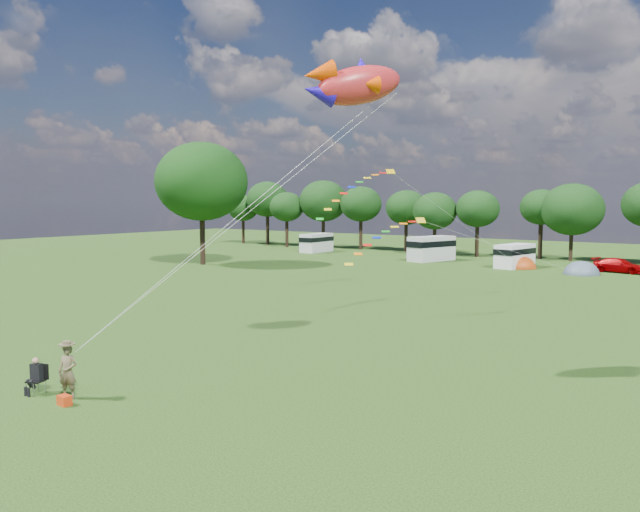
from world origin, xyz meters
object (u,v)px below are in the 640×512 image
Objects in this scene: kite_flyer at (68,372)px; car_c at (619,265)px; fish_kite at (351,85)px; tent_greyblue at (581,274)px; big_tree at (202,182)px; campervan_a at (317,242)px; camp_chair at (37,372)px; car_b at (422,255)px; campervan_b at (431,248)px; campervan_c at (515,255)px; tent_orange at (520,268)px.

car_c is at bearing 57.28° from kite_flyer.
car_c is at bearing 34.48° from fish_kite.
tent_greyblue is 42.77m from fish_kite.
big_tree is 2.61× the size of campervan_a.
car_c is 54.73m from camp_chair.
big_tree is 6.79× the size of kite_flyer.
fish_kite reaches higher than car_b.
campervan_b reaches higher than car_b.
car_c is 2.38× the size of kite_flyer.
campervan_b is at bearing 99.18° from car_c.
campervan_a is at bearing 93.08° from campervan_c.
big_tree is 2.49× the size of campervan_c.
tent_orange is at bearing -97.56° from campervan_a.
kite_flyer is (12.54, -53.62, 0.38)m from car_b.
big_tree is at bearing 130.84° from campervan_c.
campervan_b is at bearing -96.75° from campervan_a.
camp_chair is at bearing 168.62° from kite_flyer.
campervan_b is 1.69× the size of tent_greyblue.
tent_orange is 45.30m from fish_kite.
campervan_a is at bearing 170.47° from tent_greyblue.
big_tree reaches higher than car_c.
car_b is 0.95× the size of tent_orange.
tent_greyblue is at bearing 37.90° from fish_kite.
campervan_c is at bearing -82.43° from campervan_b.
big_tree is 21.87m from campervan_a.
car_b is at bearing 168.39° from tent_greyblue.
campervan_a is 28.46m from campervan_c.
kite_flyer is at bearing -8.30° from camp_chair.
car_c reaches higher than tent_orange.
fish_kite is (17.73, -44.96, 10.06)m from campervan_b.
camp_chair is (-1.45, -0.31, -0.17)m from kite_flyer.
campervan_c is (28.21, -3.76, -0.02)m from campervan_a.
big_tree reaches higher than camp_chair.
tent_greyblue is at bearing -96.27° from campervan_c.
campervan_b is at bearing -109.32° from car_b.
kite_flyer is (1.09, -51.97, -0.34)m from campervan_c.
campervan_c is at bearing 69.16° from camp_chair.
campervan_c is (10.24, -1.63, -0.21)m from campervan_b.
big_tree is 26.60m from car_b.
kite_flyer is at bearing 174.79° from car_b.
tent_greyblue is (-2.64, -3.67, -0.68)m from car_c.
campervan_b is at bearing 58.88° from fish_kite.
fish_kite is at bearing -175.55° from car_b.
campervan_c is at bearing 108.33° from car_c.
car_b is 50.03m from fish_kite.
camp_chair is (28.40, -35.56, -8.21)m from big_tree.
tent_orange is 51.90m from kite_flyer.
campervan_a reaches higher than kite_flyer.
car_c is 9.88m from campervan_c.
camp_chair is at bearing 178.88° from car_c.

